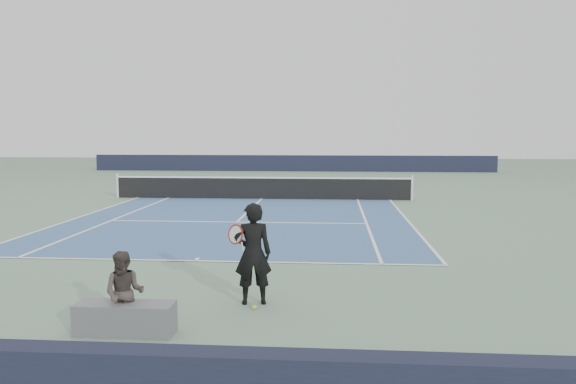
# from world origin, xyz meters

# --- Properties ---
(ground) EXTENTS (80.00, 80.00, 0.00)m
(ground) POSITION_xyz_m (0.00, 0.00, 0.00)
(ground) COLOR slate
(court_surface) EXTENTS (10.97, 23.77, 0.01)m
(court_surface) POSITION_xyz_m (0.00, 0.00, 0.01)
(court_surface) COLOR #385986
(court_surface) RESTS_ON ground
(tennis_net) EXTENTS (12.90, 0.10, 1.07)m
(tennis_net) POSITION_xyz_m (0.00, 0.00, 0.50)
(tennis_net) COLOR silver
(tennis_net) RESTS_ON ground
(windscreen_far) EXTENTS (30.00, 0.25, 1.20)m
(windscreen_far) POSITION_xyz_m (0.00, 17.88, 0.60)
(windscreen_far) COLOR black
(windscreen_far) RESTS_ON ground
(tennis_player) EXTENTS (0.81, 0.58, 1.70)m
(tennis_player) POSITION_xyz_m (1.72, -14.85, 0.85)
(tennis_player) COLOR black
(tennis_player) RESTS_ON ground
(tennis_ball) EXTENTS (0.07, 0.07, 0.07)m
(tennis_ball) POSITION_xyz_m (1.78, -15.16, 0.04)
(tennis_ball) COLOR #C3D62B
(tennis_ball) RESTS_ON ground
(spectator_bench) EXTENTS (1.42, 0.56, 1.19)m
(spectator_bench) POSITION_xyz_m (0.11, -16.40, 0.42)
(spectator_bench) COLOR #5B5B60
(spectator_bench) RESTS_ON ground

